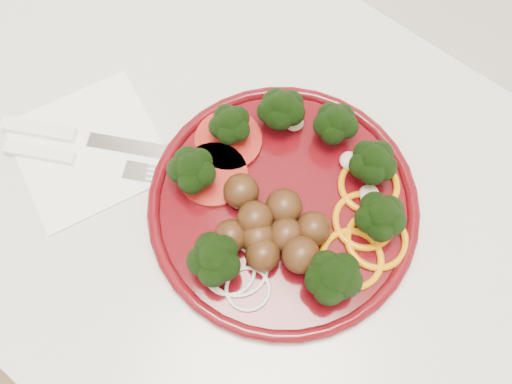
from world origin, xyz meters
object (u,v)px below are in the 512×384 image
Objects in this scene: plate at (287,199)px; knife at (70,135)px; napkin at (89,149)px; fork at (59,157)px.

knife is (-0.25, -0.09, -0.01)m from plate.
fork is at bearing -118.35° from napkin.
fork is (0.01, -0.03, -0.00)m from knife.
knife is 1.13× the size of fork.
knife is at bearing 83.00° from fork.
knife is at bearing -159.71° from plate.
fork is (-0.23, -0.12, -0.01)m from plate.
plate reaches higher than napkin.
fork is (-0.02, -0.03, 0.01)m from napkin.
plate reaches higher than fork.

